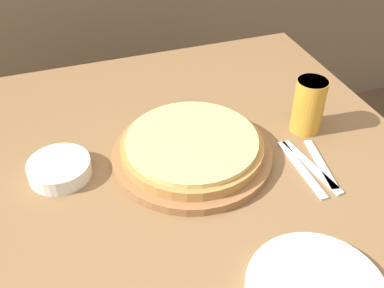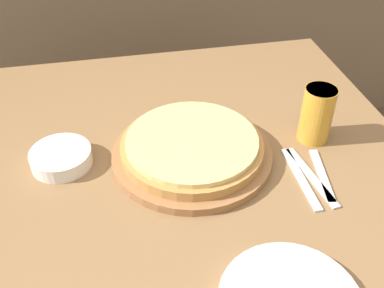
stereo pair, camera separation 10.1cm
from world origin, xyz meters
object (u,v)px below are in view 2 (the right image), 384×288
Objects in this scene: pizza_on_board at (192,149)px; side_bowl at (61,158)px; fork at (301,178)px; beer_glass at (317,112)px; dinner_knife at (311,176)px; spoon at (322,175)px.

side_bowl is (-0.29, 0.04, -0.01)m from pizza_on_board.
beer_glass is at bearing 57.59° from fork.
fork is (-0.08, -0.13, -0.07)m from beer_glass.
beer_glass is at bearing 65.92° from dinner_knife.
beer_glass is at bearing 75.49° from spoon.
side_bowl reaches higher than fork.
spoon is (0.05, -0.00, 0.00)m from fork.
beer_glass is 0.16m from spoon.
side_bowl is at bearing 172.47° from pizza_on_board.
spoon is at bearing -15.68° from side_bowl.
side_bowl is at bearing 177.64° from beer_glass.
beer_glass is 0.69× the size of dinner_knife.
beer_glass reaches higher than fork.
dinner_knife is (0.54, -0.16, -0.02)m from side_bowl.
pizza_on_board is 0.27m from dinner_knife.
beer_glass reaches higher than dinner_knife.
dinner_knife is at bearing -16.38° from side_bowl.
pizza_on_board is 1.84× the size of dinner_knife.
fork is at bearing 180.00° from spoon.
fork is 0.03m from dinner_knife.
fork and spoon have the same top height.
dinner_knife is 0.03m from spoon.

